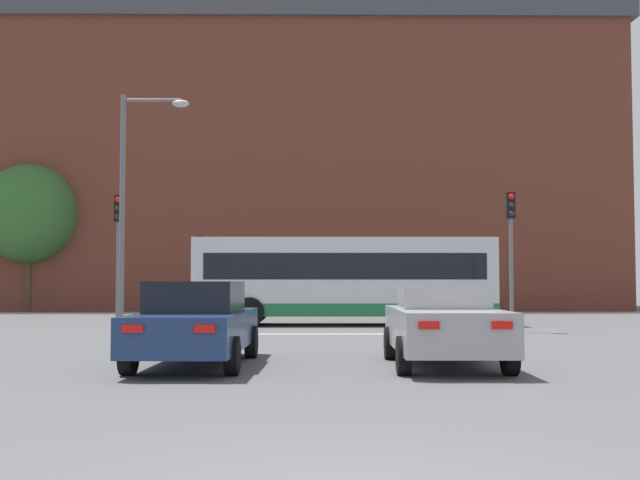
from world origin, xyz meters
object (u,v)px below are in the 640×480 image
Objects in this scene: traffic_light_far_left at (199,261)px; pedestrian_waiting at (336,293)px; traffic_light_near_left at (118,240)px; traffic_light_far_right at (433,262)px; car_saloon_left at (196,323)px; pedestrian_walking_east at (422,294)px; traffic_light_near_right at (511,238)px; street_lamp_junction at (134,187)px; pedestrian_walking_west at (459,291)px; bus_crossing_lead at (344,279)px; car_roadster_right at (444,327)px.

traffic_light_far_left reaches higher than pedestrian_waiting.
traffic_light_near_left is 1.14× the size of traffic_light_far_right.
car_saloon_left is 25.13m from traffic_light_far_right.
pedestrian_walking_east is (11.17, 14.64, -1.83)m from traffic_light_near_left.
pedestrian_waiting is at bearing 109.23° from traffic_light_near_right.
traffic_light_far_left is at bearing 90.76° from street_lamp_junction.
traffic_light_far_right is at bearing 53.65° from street_lamp_junction.
traffic_light_near_right is 15.05m from pedestrian_waiting.
traffic_light_near_left is 2.54× the size of pedestrian_walking_east.
car_saloon_left is 26.32m from pedestrian_walking_west.
traffic_light_far_left is 0.88× the size of traffic_light_near_right.
bus_crossing_lead reaches higher than pedestrian_waiting.
pedestrian_waiting is (-4.92, 14.10, -1.87)m from traffic_light_near_right.
traffic_light_far_right is 4.94m from pedestrian_waiting.
traffic_light_far_left is at bearing 179.55° from traffic_light_far_right.
street_lamp_junction is at bearing 131.36° from car_roadster_right.
traffic_light_near_right is 2.38× the size of pedestrian_walking_west.
car_roadster_right is (4.48, -0.19, -0.06)m from car_saloon_left.
traffic_light_near_left is at bearing 31.38° from pedestrian_waiting.
pedestrian_walking_east is 0.91× the size of pedestrian_walking_west.
car_roadster_right is 2.48× the size of pedestrian_walking_west.
pedestrian_walking_west reaches higher than pedestrian_waiting.
pedestrian_waiting is (-1.23, 23.91, 0.27)m from car_roadster_right.
bus_crossing_lead is 8.28m from traffic_light_near_left.
traffic_light_far_right is (4.72, 9.99, 0.83)m from bus_crossing_lead.
bus_crossing_lead is at bearing -27.23° from pedestrian_walking_west.
traffic_light_near_left is (-6.96, -4.35, 1.14)m from bus_crossing_lead.
traffic_light_near_right is at bearing -89.15° from traffic_light_far_right.
traffic_light_near_right reaches higher than traffic_light_far_left.
traffic_light_near_right reaches higher than traffic_light_far_right.
traffic_light_far_right is 0.97× the size of traffic_light_far_left.
traffic_light_near_left is 20.08m from pedestrian_walking_west.
pedestrian_waiting reaches higher than car_saloon_left.
traffic_light_near_right is 2.52× the size of pedestrian_waiting.
traffic_light_far_left is at bearing 33.02° from bus_crossing_lead.
street_lamp_junction is (-11.27, -0.87, 1.44)m from traffic_light_near_right.
street_lamp_junction is (0.61, -0.70, 1.51)m from traffic_light_near_left.
pedestrian_walking_west is (12.45, 15.86, -3.23)m from street_lamp_junction.
pedestrian_walking_east is (10.56, 15.34, -3.34)m from street_lamp_junction.
pedestrian_waiting is (3.25, 23.72, 0.21)m from car_saloon_left.
traffic_light_far_left is 18.30m from traffic_light_near_right.
bus_crossing_lead is 2.89× the size of traffic_light_far_right.
traffic_light_near_right is at bearing 51.24° from car_saloon_left.
traffic_light_far_left is (0.41, 14.42, -0.24)m from traffic_light_near_left.
car_saloon_left is at bearing -108.51° from traffic_light_far_right.
street_lamp_junction is 18.92m from pedestrian_walking_east.
traffic_light_near_right is (11.47, -14.25, 0.32)m from traffic_light_far_left.
traffic_light_far_right is at bearing 50.84° from traffic_light_near_left.
pedestrian_waiting is 0.94× the size of pedestrian_walking_west.
traffic_light_near_left is 1.77m from street_lamp_junction.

